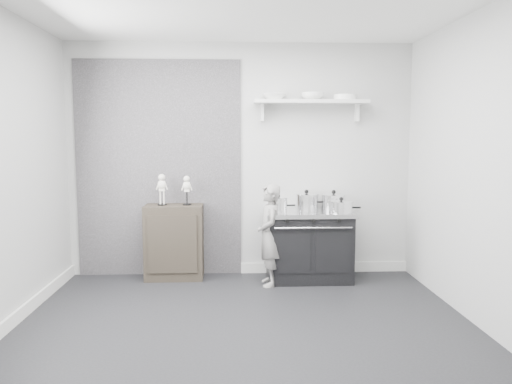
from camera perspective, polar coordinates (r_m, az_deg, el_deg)
ground at (r=4.36m, az=-1.30°, el=-15.51°), size 4.00×4.00×0.00m
room_shell at (r=4.19m, az=-2.62°, el=6.56°), size 4.02×3.62×2.71m
wall_shelf at (r=5.80m, az=6.28°, el=10.11°), size 1.30×0.26×0.24m
stove at (r=5.72m, az=6.05°, el=-6.05°), size 0.99×0.62×0.79m
side_cabinet at (r=5.82m, az=-9.30°, el=-5.62°), size 0.65×0.38×0.85m
child at (r=5.45m, az=1.52°, el=-4.94°), size 0.29×0.42×1.11m
pot_front_left at (r=5.53m, az=2.62°, el=-1.45°), size 0.28×0.20×0.20m
pot_back_left at (r=5.77m, az=5.79°, el=-1.07°), size 0.36×0.28×0.23m
pot_back_right at (r=5.81m, az=8.86°, el=-1.09°), size 0.37×0.29×0.22m
pot_front_right at (r=5.53m, az=9.71°, el=-1.69°), size 0.34×0.26×0.18m
skeleton_full at (r=5.74m, az=-10.70°, el=0.53°), size 0.11×0.07×0.41m
skeleton_torso at (r=5.71m, az=-7.92°, el=0.43°), size 0.11×0.07×0.38m
bowl_large at (r=5.75m, az=2.15°, el=10.83°), size 0.27×0.27×0.07m
bowl_small at (r=5.81m, az=6.47°, el=10.82°), size 0.26×0.26×0.08m
plate_stack at (r=5.87m, az=10.11°, el=10.61°), size 0.26×0.26×0.06m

